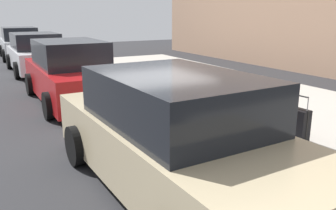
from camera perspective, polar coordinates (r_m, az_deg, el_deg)
The scene contains 15 objects.
ground_plane at distance 9.27m, azimuth -2.00°, elevation 0.13°, with size 40.00×40.00×0.00m, color #28282B.
sidewalk_curb at distance 10.59m, azimuth 10.14°, elevation 2.16°, with size 18.00×5.00×0.14m, color #ADA89E.
suitcase_black_0 at distance 6.38m, azimuth 19.98°, elevation -3.32°, with size 0.50×0.25×0.90m.
suitcase_red_1 at distance 6.76m, azimuth 16.48°, elevation -2.41°, with size 0.43×0.21×0.78m.
suitcase_olive_2 at distance 7.12m, azimuth 13.87°, elevation -0.46°, with size 0.43×0.27×0.83m.
suitcase_silver_3 at distance 7.52m, azimuth 10.99°, elevation -0.03°, with size 0.48×0.23×0.69m.
suitcase_navy_4 at distance 7.95m, azimuth 8.47°, elevation 0.80°, with size 0.46×0.26×0.67m.
suitcase_teal_5 at distance 8.39m, azimuth 6.64°, elevation 1.69°, with size 0.40×0.21×0.85m.
suitcase_maroon_6 at distance 8.84m, azimuth 4.76°, elevation 2.21°, with size 0.47×0.28×0.87m.
fire_hydrant at distance 9.42m, azimuth 1.78°, elevation 3.83°, with size 0.39×0.21×0.79m.
bollard_post at distance 9.97m, azimuth -1.05°, elevation 3.94°, with size 0.16×0.16×0.65m, color brown.
parked_car_beige_0 at distance 4.66m, azimuth 1.22°, elevation -5.23°, with size 4.82×2.17×1.61m.
parked_car_red_1 at distance 9.75m, azimuth -15.58°, elevation 4.96°, with size 4.51×1.96×1.65m.
parked_car_white_2 at distance 15.30m, azimuth -20.75°, elevation 7.84°, with size 4.43×2.07×1.57m.
parked_car_silver_3 at distance 20.34m, azimuth -23.00°, elevation 9.20°, with size 4.34×2.07×1.62m.
Camera 1 is at (-7.99, 4.06, 2.36)m, focal length 37.26 mm.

